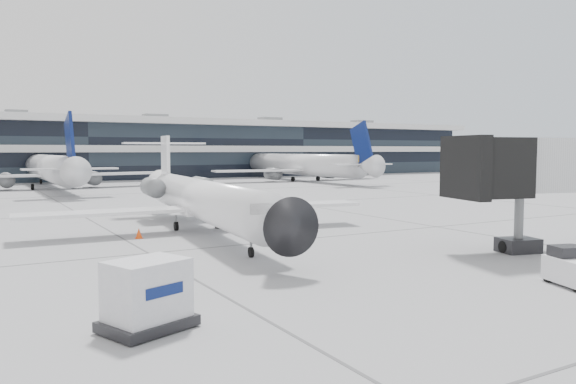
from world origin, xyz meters
TOP-DOWN VIEW (x-y plane):
  - ground at (0.00, 0.00)m, footprint 220.00×220.00m
  - terminal at (0.00, 82.00)m, footprint 170.00×22.00m
  - bg_jet_center at (-8.00, 55.00)m, footprint 32.00×40.00m
  - bg_jet_right at (32.00, 55.00)m, footprint 32.00×40.00m
  - regional_jet at (-4.88, 5.96)m, footprint 22.33×27.88m
  - baggage_tug at (2.47, -15.04)m, footprint 2.05×2.66m
  - cargo_uld at (-13.46, -12.12)m, footprint 2.99×2.61m
  - traffic_cone at (-9.13, 5.11)m, footprint 0.44×0.44m

SIDE VIEW (x-z plane):
  - ground at x=0.00m, z-range 0.00..0.00m
  - bg_jet_center at x=-8.00m, z-range -4.80..4.80m
  - bg_jet_right at x=32.00m, z-range -4.80..4.80m
  - traffic_cone at x=-9.13m, z-range -0.02..0.61m
  - baggage_tug at x=2.47m, z-range -0.08..1.42m
  - cargo_uld at x=-13.46m, z-range 0.01..2.04m
  - regional_jet at x=-4.88m, z-range -1.02..5.42m
  - terminal at x=0.00m, z-range 0.00..10.00m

